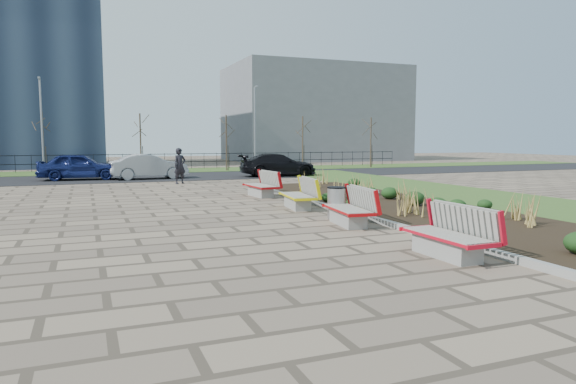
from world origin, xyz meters
name	(u,v)px	position (x,y,z in m)	size (l,w,h in m)	color
ground	(274,252)	(0.00, 0.00, 0.00)	(120.00, 120.00, 0.00)	#7E6B57
planting_bed	(396,206)	(6.25, 5.00, 0.05)	(4.50, 18.00, 0.10)	black
planting_curb	(335,209)	(3.92, 5.00, 0.07)	(0.16, 18.00, 0.15)	gray
grass_verge_near	(504,201)	(11.00, 5.00, 0.02)	(5.00, 38.00, 0.04)	#33511E
grass_verge_far	(139,171)	(0.00, 28.00, 0.02)	(80.00, 5.00, 0.04)	#33511E
road	(149,177)	(0.00, 22.00, 0.01)	(80.00, 7.00, 0.02)	black
bench_a	(446,232)	(3.00, -1.67, 0.50)	(0.90, 2.10, 1.00)	red
bench_b	(348,207)	(3.00, 2.40, 0.50)	(0.90, 2.10, 1.00)	red
bench_c	(297,194)	(3.00, 5.95, 0.50)	(0.90, 2.10, 1.00)	yellow
bench_d	(260,184)	(3.00, 9.83, 0.50)	(0.90, 2.10, 1.00)	#B20B10
litter_bin	(337,203)	(3.22, 3.50, 0.46)	(0.53, 0.53, 0.92)	#B2B2B7
pedestrian	(180,166)	(1.00, 17.01, 0.93)	(0.68, 0.44, 1.85)	black
car_blue	(80,166)	(-3.85, 21.43, 0.78)	(1.79, 4.45, 1.51)	#121C52
car_silver	(149,166)	(-0.14, 20.69, 0.73)	(1.51, 4.33, 1.43)	#979A9E
car_black	(278,165)	(7.57, 20.05, 0.71)	(1.94, 4.77, 1.38)	black
tree_b	(43,143)	(-6.00, 26.50, 2.04)	(1.40, 1.40, 4.00)	#4C3D2D
tree_c	(141,143)	(0.00, 26.50, 2.04)	(1.40, 1.40, 4.00)	#4C3D2D
tree_d	(226,143)	(6.00, 26.50, 2.04)	(1.40, 1.40, 4.00)	#4C3D2D
tree_e	(303,142)	(12.00, 26.50, 2.04)	(1.40, 1.40, 4.00)	#4C3D2D
tree_f	(371,142)	(18.00, 26.50, 2.04)	(1.40, 1.40, 4.00)	#4C3D2D
lamp_west	(42,127)	(-6.00, 26.00, 3.04)	(0.24, 0.60, 6.00)	gray
lamp_east	(255,129)	(8.00, 26.00, 3.04)	(0.24, 0.60, 6.00)	gray
railing_fence	(137,162)	(0.00, 29.50, 0.64)	(44.00, 0.10, 1.20)	black
building_grey	(314,114)	(20.00, 42.00, 5.00)	(18.00, 12.00, 10.00)	slate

